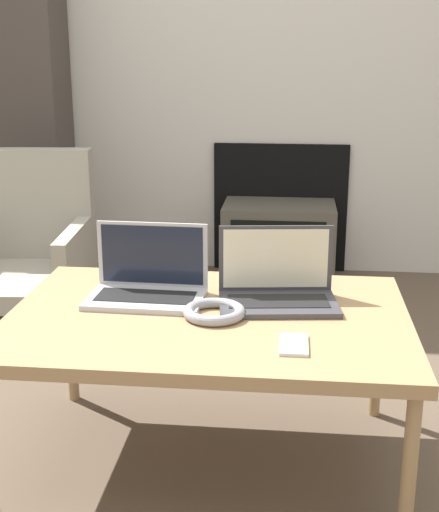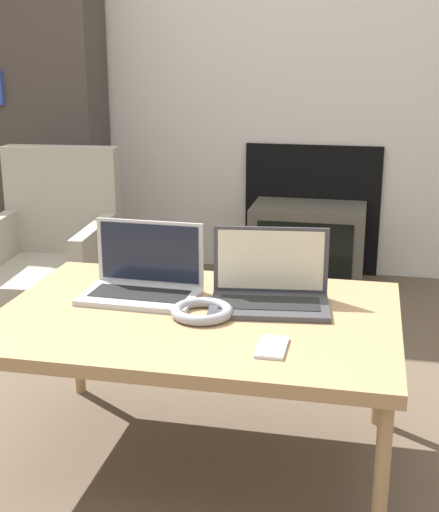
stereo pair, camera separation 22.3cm
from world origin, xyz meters
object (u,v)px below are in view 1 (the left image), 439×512
at_px(laptop_left, 148,282).
at_px(headphones, 214,312).
at_px(armchair, 27,244).
at_px(phone, 294,345).
at_px(laptop_right, 277,286).
at_px(tv, 279,242).

xyz_separation_m(laptop_left, headphones, (0.21, -0.14, -0.03)).
bearing_deg(armchair, phone, -51.71).
bearing_deg(headphones, laptop_right, 39.08).
height_order(headphones, tv, headphones).
relative_size(phone, armchair, 0.18).
xyz_separation_m(laptop_left, laptop_right, (0.38, -0.00, 0.00)).
bearing_deg(laptop_left, tv, 79.72).
relative_size(headphones, tv, 0.30).
relative_size(laptop_left, headphones, 1.98).
height_order(laptop_left, laptop_right, same).
distance_m(laptop_right, armchair, 1.48).
distance_m(laptop_left, laptop_right, 0.38).
bearing_deg(laptop_left, laptop_right, 1.64).
relative_size(headphones, armchair, 0.23).
bearing_deg(laptop_right, laptop_left, 172.91).
bearing_deg(phone, tv, 92.45).
xyz_separation_m(phone, armchair, (-1.17, 1.27, -0.13)).
bearing_deg(armchair, tv, 27.39).
relative_size(laptop_right, headphones, 2.08).
height_order(tv, armchair, armchair).
distance_m(laptop_right, phone, 0.32).
height_order(laptop_left, headphones, laptop_left).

